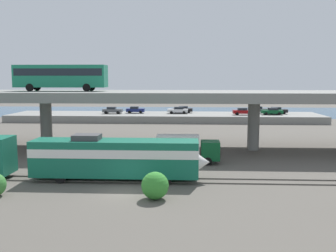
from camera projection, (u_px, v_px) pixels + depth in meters
ground_plane at (123, 193)px, 31.11m from camera, size 260.00×260.00×0.00m
rail_strip_near at (129, 182)px, 34.30m from camera, size 110.00×0.12×0.12m
rail_strip_far at (132, 178)px, 35.83m from camera, size 110.00×0.12×0.12m
train_locomotive at (123, 157)px, 34.84m from camera, size 15.96×3.04×4.18m
highway_overpass at (148, 97)px, 50.11m from camera, size 96.00×12.82×7.53m
transit_bus_on_overpass at (61, 75)px, 50.72m from camera, size 12.00×2.68×3.40m
service_truck_east at (186, 148)px, 42.11m from camera, size 6.80×2.46×3.04m
pier_parking_lot at (165, 117)px, 85.53m from camera, size 67.58×12.82×1.50m
parked_car_0 at (183, 109)px, 87.73m from camera, size 4.61×1.82×1.50m
parked_car_1 at (135, 110)px, 86.82m from camera, size 4.03×1.97×1.50m
parked_car_2 at (178, 110)px, 85.59m from camera, size 4.47×1.97×1.50m
parked_car_3 at (258, 110)px, 87.25m from camera, size 4.50×1.90×1.50m
parked_car_4 at (277, 110)px, 84.93m from camera, size 4.38×1.83×1.50m
parked_car_5 at (112, 110)px, 85.41m from camera, size 4.28×1.82×1.50m
parked_car_6 at (272, 111)px, 82.77m from camera, size 4.45×1.90×1.50m
parked_car_7 at (243, 111)px, 82.40m from camera, size 4.37×1.86×1.50m
harbor_water at (170, 112)px, 108.42m from camera, size 140.00×36.00×0.01m
shrub_right at (155, 186)px, 29.50m from camera, size 2.11×2.11×2.11m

